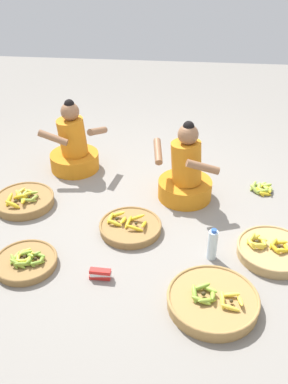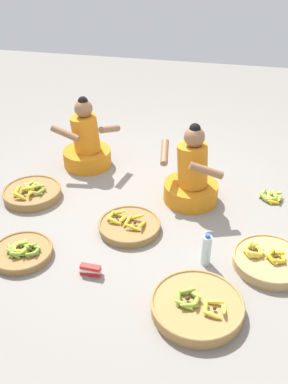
# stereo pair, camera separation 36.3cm
# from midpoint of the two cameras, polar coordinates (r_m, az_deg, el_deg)

# --- Properties ---
(ground_plane) EXTENTS (10.00, 10.00, 0.00)m
(ground_plane) POSITION_cam_midpoint_polar(r_m,az_deg,el_deg) (3.98, 3.25, -2.81)
(ground_plane) COLOR gray
(vendor_woman_front) EXTENTS (0.63, 0.53, 0.80)m
(vendor_woman_front) POSITION_cam_midpoint_polar(r_m,az_deg,el_deg) (4.07, 8.87, 1.90)
(vendor_woman_front) COLOR orange
(vendor_woman_front) RESTS_ON ground
(vendor_woman_behind) EXTENTS (0.65, 0.52, 0.79)m
(vendor_woman_behind) POSITION_cam_midpoint_polar(r_m,az_deg,el_deg) (4.65, -5.47, 6.27)
(vendor_woman_behind) COLOR orange
(vendor_woman_behind) RESTS_ON ground
(banana_basket_front_center) EXTENTS (0.56, 0.56, 0.16)m
(banana_basket_front_center) POSITION_cam_midpoint_polar(r_m,az_deg,el_deg) (4.26, -12.35, -0.16)
(banana_basket_front_center) COLOR olive
(banana_basket_front_center) RESTS_ON ground
(banana_basket_front_right) EXTENTS (0.50, 0.50, 0.14)m
(banana_basket_front_right) POSITION_cam_midpoint_polar(r_m,az_deg,el_deg) (3.56, -13.12, -7.88)
(banana_basket_front_right) COLOR olive
(banana_basket_front_right) RESTS_ON ground
(banana_basket_back_center) EXTENTS (0.65, 0.65, 0.16)m
(banana_basket_back_center) POSITION_cam_midpoint_polar(r_m,az_deg,el_deg) (3.10, 10.53, -14.84)
(banana_basket_back_center) COLOR #A87F47
(banana_basket_back_center) RESTS_ON ground
(banana_basket_mid_left) EXTENTS (0.55, 0.55, 0.14)m
(banana_basket_mid_left) POSITION_cam_midpoint_polar(r_m,az_deg,el_deg) (3.74, 0.80, -4.58)
(banana_basket_mid_left) COLOR olive
(banana_basket_mid_left) RESTS_ON ground
(banana_basket_near_vendor) EXTENTS (0.58, 0.58, 0.15)m
(banana_basket_near_vendor) POSITION_cam_midpoint_polar(r_m,az_deg,el_deg) (3.58, 19.20, -8.69)
(banana_basket_near_vendor) COLOR tan
(banana_basket_near_vendor) RESTS_ON ground
(loose_bananas_mid_right) EXTENTS (0.25, 0.23, 0.09)m
(loose_bananas_mid_right) POSITION_cam_midpoint_polar(r_m,az_deg,el_deg) (4.38, 18.99, -0.65)
(loose_bananas_mid_right) COLOR gold
(loose_bananas_mid_right) RESTS_ON ground
(water_bottle) EXTENTS (0.08, 0.08, 0.29)m
(water_bottle) POSITION_cam_midpoint_polar(r_m,az_deg,el_deg) (3.42, 11.35, -7.66)
(water_bottle) COLOR silver
(water_bottle) RESTS_ON ground
(packet_carton_stack) EXTENTS (0.17, 0.07, 0.09)m
(packet_carton_stack) POSITION_cam_midpoint_polar(r_m,az_deg,el_deg) (3.32, -3.97, -10.42)
(packet_carton_stack) COLOR red
(packet_carton_stack) RESTS_ON ground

